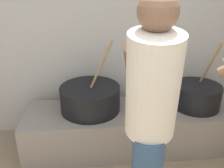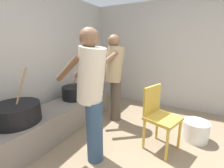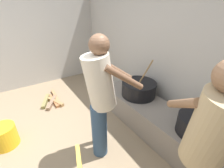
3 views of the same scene
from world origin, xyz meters
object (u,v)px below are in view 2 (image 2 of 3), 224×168
cook_in_cream_shirt (91,90)px  chair_yellow (159,115)px  cooking_pot_main (17,113)px  cook_in_tan_shirt (114,74)px  bucket_white_plastic (195,130)px  cooking_pot_secondary (75,92)px

cook_in_cream_shirt → chair_yellow: cook_in_cream_shirt is taller
chair_yellow → cooking_pot_main: bearing=121.1°
cook_in_cream_shirt → cook_in_tan_shirt: (1.06, 0.26, -0.01)m
cook_in_cream_shirt → bucket_white_plastic: (1.08, -1.13, -0.77)m
cook_in_cream_shirt → bucket_white_plastic: 1.75m
cooking_pot_main → cook_in_cream_shirt: cook_in_cream_shirt is taller
cooking_pot_secondary → cook_in_cream_shirt: bearing=-128.5°
cooking_pot_main → cook_in_cream_shirt: bearing=-70.0°
cooking_pot_main → cooking_pot_secondary: (1.07, -0.04, -0.01)m
cook_in_tan_shirt → cooking_pot_secondary: bearing=117.4°
cooking_pot_main → cook_in_tan_shirt: cook_in_tan_shirt is taller
cooking_pot_main → bucket_white_plastic: cooking_pot_main is taller
cook_in_cream_shirt → bucket_white_plastic: cook_in_cream_shirt is taller
bucket_white_plastic → cooking_pot_secondary: bearing=99.9°
cook_in_tan_shirt → chair_yellow: bearing=-115.5°
cook_in_tan_shirt → chair_yellow: size_ratio=1.81×
cook_in_tan_shirt → chair_yellow: 1.10m
cooking_pot_main → cook_in_tan_shirt: (1.41, -0.69, 0.35)m
cook_in_tan_shirt → bucket_white_plastic: size_ratio=4.23×
cook_in_tan_shirt → bucket_white_plastic: cook_in_tan_shirt is taller
cooking_pot_secondary → chair_yellow: (-0.10, -1.57, -0.06)m
cooking_pot_main → cooking_pot_secondary: cooking_pot_main is taller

